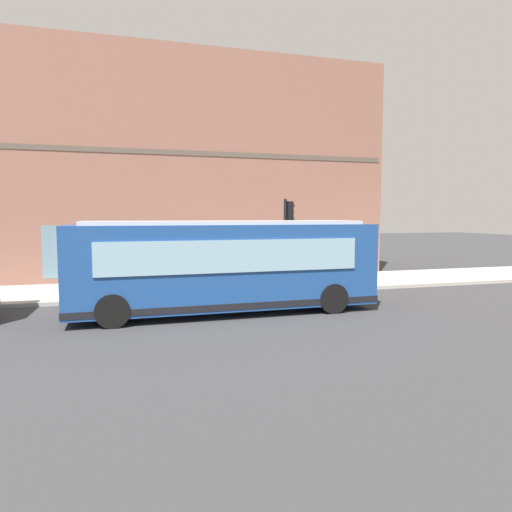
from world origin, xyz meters
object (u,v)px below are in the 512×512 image
object	(u,v)px
traffic_light_near_corner	(288,227)
pedestrian_near_building_entrance	(156,263)
newspaper_vending_box	(67,281)
city_bus_nearside	(225,266)
pedestrian_near_hydrant	(296,256)
fire_hydrant	(360,272)

from	to	relation	value
traffic_light_near_corner	pedestrian_near_building_entrance	world-z (taller)	traffic_light_near_corner
newspaper_vending_box	pedestrian_near_building_entrance	bearing A→B (deg)	-70.28
city_bus_nearside	traffic_light_near_corner	distance (m)	4.84
pedestrian_near_hydrant	newspaper_vending_box	bearing A→B (deg)	100.36
pedestrian_near_hydrant	traffic_light_near_corner	bearing A→B (deg)	153.48
pedestrian_near_building_entrance	pedestrian_near_hydrant	size ratio (longest dim) A/B	0.95
city_bus_nearside	pedestrian_near_hydrant	world-z (taller)	city_bus_nearside
pedestrian_near_building_entrance	newspaper_vending_box	bearing A→B (deg)	109.72
fire_hydrant	traffic_light_near_corner	bearing A→B (deg)	112.95
pedestrian_near_hydrant	newspaper_vending_box	distance (m)	10.87
pedestrian_near_building_entrance	newspaper_vending_box	world-z (taller)	pedestrian_near_building_entrance
pedestrian_near_building_entrance	pedestrian_near_hydrant	xyz separation A→B (m)	(0.66, -7.06, 0.06)
fire_hydrant	city_bus_nearside	bearing A→B (deg)	122.78
traffic_light_near_corner	fire_hydrant	world-z (taller)	traffic_light_near_corner
city_bus_nearside	newspaper_vending_box	size ratio (longest dim) A/B	11.17
pedestrian_near_building_entrance	pedestrian_near_hydrant	world-z (taller)	pedestrian_near_hydrant
pedestrian_near_building_entrance	newspaper_vending_box	distance (m)	3.87
traffic_light_near_corner	pedestrian_near_hydrant	distance (m)	4.42
fire_hydrant	pedestrian_near_building_entrance	xyz separation A→B (m)	(1.14, 9.68, 0.60)
city_bus_nearside	traffic_light_near_corner	xyz separation A→B (m)	(3.19, -3.43, 1.23)
pedestrian_near_building_entrance	newspaper_vending_box	xyz separation A→B (m)	(-1.30, 3.61, -0.51)
fire_hydrant	pedestrian_near_hydrant	xyz separation A→B (m)	(1.80, 2.62, 0.66)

